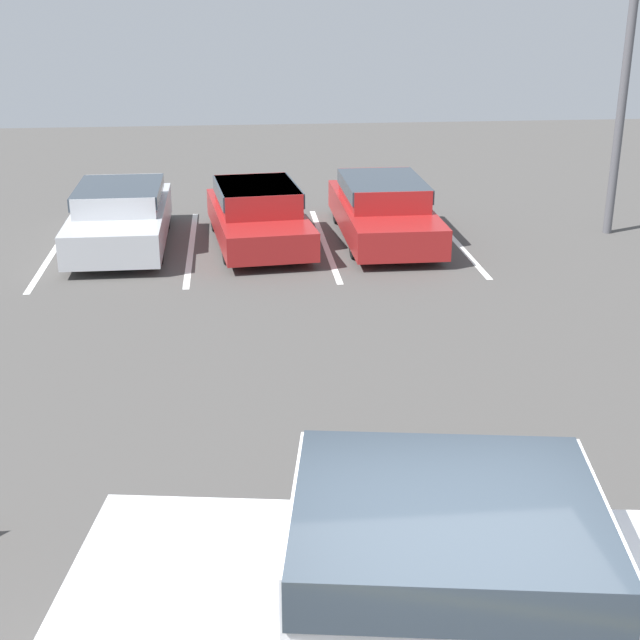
{
  "coord_description": "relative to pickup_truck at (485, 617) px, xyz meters",
  "views": [
    {
      "loc": [
        -1.29,
        -4.47,
        5.06
      ],
      "look_at": [
        -0.22,
        6.18,
        1.0
      ],
      "focal_mm": 50.0,
      "sensor_mm": 36.0,
      "label": 1
    }
  ],
  "objects": [
    {
      "name": "parked_sedan_b",
      "position": [
        -1.14,
        12.96,
        -0.28
      ],
      "size": [
        2.16,
        4.41,
        1.23
      ],
      "rotation": [
        0.0,
        0.0,
        -1.47
      ],
      "color": "maroon",
      "rests_on": "ground_plane"
    },
    {
      "name": "stall_stripe_d",
      "position": [
        2.97,
        12.86,
        -0.93
      ],
      "size": [
        0.12,
        5.49,
        0.01
      ],
      "primitive_type": "cube",
      "color": "white",
      "rests_on": "ground_plane"
    },
    {
      "name": "parked_sedan_a",
      "position": [
        -3.93,
        13.08,
        -0.27
      ],
      "size": [
        1.86,
        4.52,
        1.24
      ],
      "rotation": [
        0.0,
        0.0,
        -1.56
      ],
      "color": "#B7BABF",
      "rests_on": "ground_plane"
    },
    {
      "name": "pickup_truck",
      "position": [
        0.0,
        0.0,
        0.0
      ],
      "size": [
        6.04,
        2.83,
        1.87
      ],
      "rotation": [
        0.0,
        0.0,
        -0.15
      ],
      "color": "silver",
      "rests_on": "ground_plane"
    },
    {
      "name": "light_post",
      "position": [
        6.4,
        13.06,
        2.7
      ],
      "size": [
        0.7,
        0.36,
        5.84
      ],
      "color": "#515156",
      "rests_on": "ground_plane"
    },
    {
      "name": "stall_stripe_a",
      "position": [
        -5.27,
        12.86,
        -0.93
      ],
      "size": [
        0.12,
        5.49,
        0.01
      ],
      "primitive_type": "cube",
      "color": "white",
      "rests_on": "ground_plane"
    },
    {
      "name": "stall_stripe_c",
      "position": [
        0.23,
        12.86,
        -0.93
      ],
      "size": [
        0.12,
        5.49,
        0.01
      ],
      "primitive_type": "cube",
      "color": "white",
      "rests_on": "ground_plane"
    },
    {
      "name": "stall_stripe_b",
      "position": [
        -2.52,
        12.86,
        -0.93
      ],
      "size": [
        0.12,
        5.49,
        0.01
      ],
      "primitive_type": "cube",
      "color": "white",
      "rests_on": "ground_plane"
    },
    {
      "name": "parked_sedan_c",
      "position": [
        1.49,
        13.13,
        -0.27
      ],
      "size": [
        1.79,
        4.76,
        1.25
      ],
      "rotation": [
        0.0,
        0.0,
        -1.57
      ],
      "color": "maroon",
      "rests_on": "ground_plane"
    }
  ]
}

